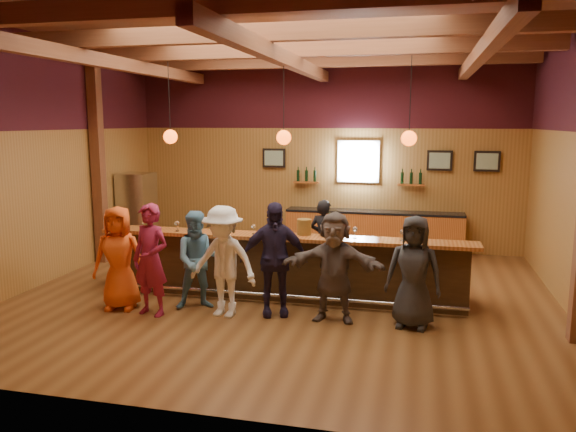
{
  "coord_description": "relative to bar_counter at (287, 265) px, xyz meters",
  "views": [
    {
      "loc": [
        2.19,
        -8.97,
        2.96
      ],
      "look_at": [
        0.0,
        0.3,
        1.35
      ],
      "focal_mm": 35.0,
      "sensor_mm": 36.0,
      "label": 1
    }
  ],
  "objects": [
    {
      "name": "customer_brown",
      "position": [
        0.98,
        -1.09,
        0.3
      ],
      "size": [
        1.54,
        0.5,
        1.65
      ],
      "primitive_type": "imported",
      "rotation": [
        0.0,
        0.0,
        -0.01
      ],
      "color": "#60524C",
      "rests_on": "ground"
    },
    {
      "name": "back_bar_cabinet",
      "position": [
        1.18,
        3.57,
        -0.05
      ],
      "size": [
        4.0,
        0.52,
        0.95
      ],
      "color": "#9B4A1C",
      "rests_on": "ground"
    },
    {
      "name": "bottle_a",
      "position": [
        0.76,
        -0.18,
        0.74
      ],
      "size": [
        0.08,
        0.08,
        0.39
      ],
      "color": "black",
      "rests_on": "bar_counter"
    },
    {
      "name": "glass_c",
      "position": [
        -1.68,
        -0.24,
        0.72
      ],
      "size": [
        0.08,
        0.08,
        0.18
      ],
      "color": "silver",
      "rests_on": "bar_counter"
    },
    {
      "name": "customer_denim",
      "position": [
        -1.2,
        -1.02,
        0.27
      ],
      "size": [
        0.94,
        0.86,
        1.58
      ],
      "primitive_type": "imported",
      "rotation": [
        0.0,
        0.0,
        0.43
      ],
      "color": "#578EAF",
      "rests_on": "ground"
    },
    {
      "name": "bartender",
      "position": [
        0.44,
        1.14,
        0.24
      ],
      "size": [
        0.63,
        0.51,
        1.52
      ],
      "primitive_type": "imported",
      "rotation": [
        0.0,
        0.0,
        2.85
      ],
      "color": "black",
      "rests_on": "ground"
    },
    {
      "name": "customer_redvest",
      "position": [
        -1.79,
        -1.47,
        0.35
      ],
      "size": [
        0.71,
        0.55,
        1.74
      ],
      "primitive_type": "imported",
      "rotation": [
        0.0,
        0.0,
        -0.23
      ],
      "color": "maroon",
      "rests_on": "ground"
    },
    {
      "name": "pendant_lights",
      "position": [
        -0.02,
        -0.15,
        2.19
      ],
      "size": [
        4.24,
        0.24,
        1.37
      ],
      "color": "black",
      "rests_on": "room"
    },
    {
      "name": "glass_h",
      "position": [
        1.93,
        -0.32,
        0.72
      ],
      "size": [
        0.08,
        0.08,
        0.18
      ],
      "color": "silver",
      "rests_on": "bar_counter"
    },
    {
      "name": "customer_orange",
      "position": [
        -2.42,
        -1.33,
        0.3
      ],
      "size": [
        0.89,
        0.66,
        1.65
      ],
      "primitive_type": "imported",
      "rotation": [
        0.0,
        0.0,
        0.18
      ],
      "color": "#EA5016",
      "rests_on": "ground"
    },
    {
      "name": "window",
      "position": [
        0.78,
        3.8,
        1.53
      ],
      "size": [
        0.95,
        0.09,
        0.95
      ],
      "color": "silver",
      "rests_on": "room"
    },
    {
      "name": "stainless_fridge",
      "position": [
        -4.12,
        2.45,
        0.38
      ],
      "size": [
        0.7,
        0.7,
        1.8
      ],
      "primitive_type": "cube",
      "color": "silver",
      "rests_on": "ground"
    },
    {
      "name": "glass_d",
      "position": [
        -0.97,
        -0.34,
        0.71
      ],
      "size": [
        0.08,
        0.08,
        0.17
      ],
      "color": "silver",
      "rests_on": "bar_counter"
    },
    {
      "name": "room",
      "position": [
        -0.02,
        -0.09,
        2.69
      ],
      "size": [
        9.04,
        9.0,
        4.52
      ],
      "color": "brown",
      "rests_on": "ground"
    },
    {
      "name": "customer_dark",
      "position": [
        2.14,
        -1.1,
        0.3
      ],
      "size": [
        0.87,
        0.64,
        1.64
      ],
      "primitive_type": "imported",
      "rotation": [
        0.0,
        0.0,
        -0.15
      ],
      "color": "#28282A",
      "rests_on": "ground"
    },
    {
      "name": "wine_shelves",
      "position": [
        0.78,
        3.73,
        1.1
      ],
      "size": [
        3.0,
        0.18,
        0.3
      ],
      "color": "#9B4A1C",
      "rests_on": "room"
    },
    {
      "name": "bar_counter",
      "position": [
        0.0,
        0.0,
        0.0
      ],
      "size": [
        6.3,
        1.07,
        1.11
      ],
      "color": "black",
      "rests_on": "ground"
    },
    {
      "name": "glass_e",
      "position": [
        -0.49,
        -0.36,
        0.71
      ],
      "size": [
        0.07,
        0.07,
        0.17
      ],
      "color": "silver",
      "rests_on": "bar_counter"
    },
    {
      "name": "customer_navy",
      "position": [
        0.04,
        -1.05,
        0.36
      ],
      "size": [
        1.12,
        0.72,
        1.77
      ],
      "primitive_type": "imported",
      "rotation": [
        0.0,
        0.0,
        0.31
      ],
      "color": "#241D3A",
      "rests_on": "ground"
    },
    {
      "name": "glass_b",
      "position": [
        -1.83,
        -0.42,
        0.72
      ],
      "size": [
        0.08,
        0.08,
        0.18
      ],
      "color": "silver",
      "rests_on": "bar_counter"
    },
    {
      "name": "bottle_b",
      "position": [
        0.81,
        -0.18,
        0.72
      ],
      "size": [
        0.07,
        0.07,
        0.33
      ],
      "color": "black",
      "rests_on": "bar_counter"
    },
    {
      "name": "customer_white",
      "position": [
        -0.69,
        -1.28,
        0.33
      ],
      "size": [
        1.2,
        0.81,
        1.71
      ],
      "primitive_type": "imported",
      "rotation": [
        0.0,
        0.0,
        -0.17
      ],
      "color": "white",
      "rests_on": "ground"
    },
    {
      "name": "glass_g",
      "position": [
        1.19,
        -0.28,
        0.72
      ],
      "size": [
        0.08,
        0.08,
        0.18
      ],
      "color": "silver",
      "rests_on": "bar_counter"
    },
    {
      "name": "ice_bucket",
      "position": [
        0.34,
        -0.21,
        0.72
      ],
      "size": [
        0.24,
        0.24,
        0.26
      ],
      "primitive_type": "cylinder",
      "color": "brown",
      "rests_on": "bar_counter"
    },
    {
      "name": "glass_f",
      "position": [
        0.69,
        -0.3,
        0.72
      ],
      "size": [
        0.08,
        0.08,
        0.18
      ],
      "color": "silver",
      "rests_on": "bar_counter"
    },
    {
      "name": "glass_a",
      "position": [
        -2.81,
        -0.39,
        0.73
      ],
      "size": [
        0.09,
        0.09,
        0.2
      ],
      "color": "silver",
      "rests_on": "bar_counter"
    },
    {
      "name": "framed_pictures",
      "position": [
        1.65,
        3.79,
        1.58
      ],
      "size": [
        5.35,
        0.05,
        0.45
      ],
      "color": "black",
      "rests_on": "room"
    }
  ]
}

